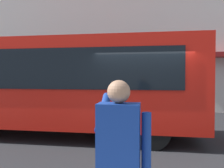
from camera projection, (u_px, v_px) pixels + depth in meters
The scene contains 4 objects.
ground_plane at pixel (144, 143), 6.76m from camera, with size 60.00×60.00×0.00m, color #232326.
building_facade_far at pixel (148, 3), 13.28m from camera, with size 28.00×1.55×12.00m.
red_bus at pixel (57, 83), 7.67m from camera, with size 9.05×2.54×3.08m.
pedestrian_photographer at pixel (119, 154), 2.27m from camera, with size 0.53×0.52×1.70m.
Camera 1 is at (-0.21, 6.76, 1.88)m, focal length 38.21 mm.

